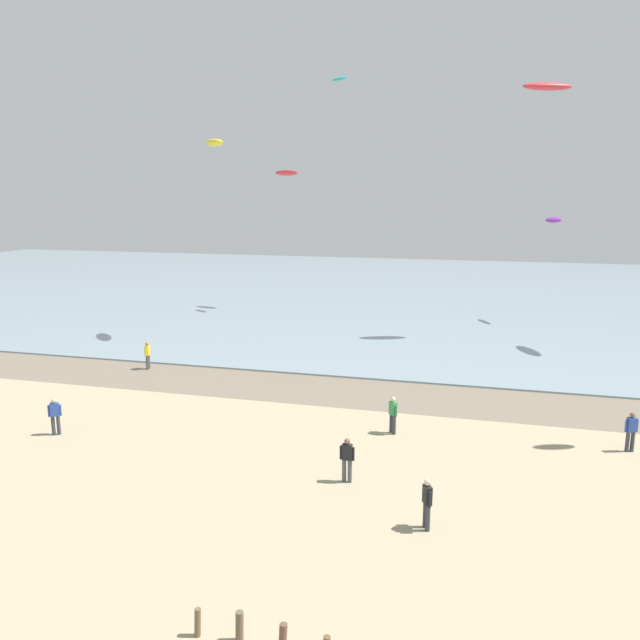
# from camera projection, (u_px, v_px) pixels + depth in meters

# --- Properties ---
(wet_sand_strip) EXTENTS (120.00, 5.19, 0.01)m
(wet_sand_strip) POSITION_uv_depth(u_px,v_px,m) (333.00, 391.00, 33.79)
(wet_sand_strip) COLOR #7A6D59
(wet_sand_strip) RESTS_ON ground
(sea) EXTENTS (160.00, 70.00, 0.10)m
(sea) POSITION_uv_depth(u_px,v_px,m) (412.00, 290.00, 69.44)
(sea) COLOR #7F939E
(sea) RESTS_ON ground
(person_mid_beach) EXTENTS (0.54, 0.33, 1.71)m
(person_mid_beach) POSITION_uv_depth(u_px,v_px,m) (631.00, 431.00, 25.63)
(person_mid_beach) COLOR #383842
(person_mid_beach) RESTS_ON ground
(person_by_waterline) EXTENTS (0.50, 0.37, 1.71)m
(person_by_waterline) POSITION_uv_depth(u_px,v_px,m) (55.00, 415.00, 27.44)
(person_by_waterline) COLOR #383842
(person_by_waterline) RESTS_ON ground
(person_left_flank) EXTENTS (0.43, 0.43, 1.71)m
(person_left_flank) POSITION_uv_depth(u_px,v_px,m) (393.00, 414.00, 27.58)
(person_left_flank) COLOR #383842
(person_left_flank) RESTS_ON ground
(person_right_flank) EXTENTS (0.35, 0.53, 1.71)m
(person_right_flank) POSITION_uv_depth(u_px,v_px,m) (427.00, 502.00, 19.62)
(person_right_flank) COLOR #383842
(person_right_flank) RESTS_ON ground
(person_far_down_beach) EXTENTS (0.57, 0.24, 1.71)m
(person_far_down_beach) POSITION_uv_depth(u_px,v_px,m) (347.00, 459.00, 22.89)
(person_far_down_beach) COLOR #4C4C56
(person_far_down_beach) RESTS_ON ground
(person_trailing_behind) EXTENTS (0.25, 0.57, 1.71)m
(person_trailing_behind) POSITION_uv_depth(u_px,v_px,m) (148.00, 355.00, 37.90)
(person_trailing_behind) COLOR #4C4C56
(person_trailing_behind) RESTS_ON ground
(kite_aloft_1) EXTENTS (2.56, 1.51, 0.70)m
(kite_aloft_1) POSITION_uv_depth(u_px,v_px,m) (286.00, 173.00, 56.32)
(kite_aloft_1) COLOR red
(kite_aloft_2) EXTENTS (3.71, 2.28, 0.73)m
(kite_aloft_2) POSITION_uv_depth(u_px,v_px,m) (547.00, 86.00, 42.72)
(kite_aloft_2) COLOR red
(kite_aloft_3) EXTENTS (1.84, 1.58, 0.42)m
(kite_aloft_3) POSITION_uv_depth(u_px,v_px,m) (339.00, 79.00, 52.97)
(kite_aloft_3) COLOR #19B2B7
(kite_aloft_5) EXTENTS (2.68, 2.84, 0.64)m
(kite_aloft_5) POSITION_uv_depth(u_px,v_px,m) (214.00, 143.00, 43.66)
(kite_aloft_5) COLOR yellow
(kite_aloft_8) EXTENTS (1.68, 2.38, 0.65)m
(kite_aloft_8) POSITION_uv_depth(u_px,v_px,m) (554.00, 220.00, 50.31)
(kite_aloft_8) COLOR purple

